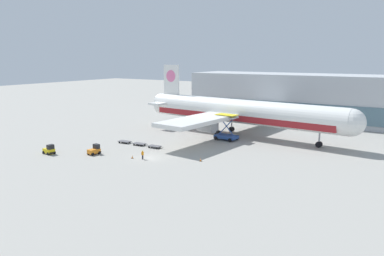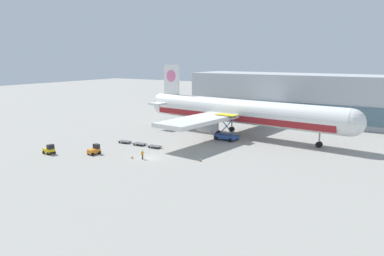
{
  "view_description": "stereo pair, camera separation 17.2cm",
  "coord_description": "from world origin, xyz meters",
  "px_view_note": "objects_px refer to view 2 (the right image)",
  "views": [
    {
      "loc": [
        44.1,
        -54.43,
        19.05
      ],
      "look_at": [
        1.72,
        12.57,
        4.0
      ],
      "focal_mm": 35.0,
      "sensor_mm": 36.0,
      "label": 1
    },
    {
      "loc": [
        44.25,
        -54.34,
        19.05
      ],
      "look_at": [
        1.72,
        12.57,
        4.0
      ],
      "focal_mm": 35.0,
      "sensor_mm": 36.0,
      "label": 2
    }
  ],
  "objects_px": {
    "scissor_lift_loader": "(226,130)",
    "baggage_tug_foreground": "(49,150)",
    "ground_crew_near": "(142,154)",
    "baggage_tug_mid": "(95,150)",
    "baggage_dolly_lead": "(125,141)",
    "airplane_main": "(237,112)",
    "baggage_dolly_second": "(139,144)",
    "baggage_dolly_third": "(155,146)",
    "traffic_cone_near": "(201,160)",
    "traffic_cone_far": "(132,157)"
  },
  "relations": [
    {
      "from": "scissor_lift_loader",
      "to": "baggage_tug_mid",
      "type": "relative_size",
      "value": 2.3
    },
    {
      "from": "baggage_tug_mid",
      "to": "baggage_dolly_lead",
      "type": "bearing_deg",
      "value": 17.01
    },
    {
      "from": "baggage_dolly_second",
      "to": "ground_crew_near",
      "type": "height_order",
      "value": "ground_crew_near"
    },
    {
      "from": "baggage_tug_foreground",
      "to": "ground_crew_near",
      "type": "relative_size",
      "value": 1.46
    },
    {
      "from": "ground_crew_near",
      "to": "scissor_lift_loader",
      "type": "bearing_deg",
      "value": -3.44
    },
    {
      "from": "baggage_dolly_lead",
      "to": "traffic_cone_far",
      "type": "bearing_deg",
      "value": -44.4
    },
    {
      "from": "scissor_lift_loader",
      "to": "baggage_tug_foreground",
      "type": "relative_size",
      "value": 2.34
    },
    {
      "from": "ground_crew_near",
      "to": "baggage_tug_foreground",
      "type": "bearing_deg",
      "value": 120.8
    },
    {
      "from": "baggage_tug_mid",
      "to": "baggage_dolly_second",
      "type": "distance_m",
      "value": 10.98
    },
    {
      "from": "baggage_dolly_lead",
      "to": "baggage_dolly_third",
      "type": "height_order",
      "value": "same"
    },
    {
      "from": "baggage_tug_foreground",
      "to": "baggage_dolly_second",
      "type": "xyz_separation_m",
      "value": [
        10.3,
        15.38,
        -0.49
      ]
    },
    {
      "from": "baggage_dolly_second",
      "to": "traffic_cone_near",
      "type": "bearing_deg",
      "value": -14.73
    },
    {
      "from": "baggage_dolly_third",
      "to": "traffic_cone_far",
      "type": "height_order",
      "value": "traffic_cone_far"
    },
    {
      "from": "baggage_dolly_lead",
      "to": "airplane_main",
      "type": "bearing_deg",
      "value": 47.41
    },
    {
      "from": "baggage_tug_foreground",
      "to": "baggage_tug_mid",
      "type": "bearing_deg",
      "value": 36.52
    },
    {
      "from": "scissor_lift_loader",
      "to": "traffic_cone_near",
      "type": "relative_size",
      "value": 8.55
    },
    {
      "from": "baggage_tug_foreground",
      "to": "ground_crew_near",
      "type": "distance_m",
      "value": 19.52
    },
    {
      "from": "scissor_lift_loader",
      "to": "baggage_tug_mid",
      "type": "height_order",
      "value": "scissor_lift_loader"
    },
    {
      "from": "scissor_lift_loader",
      "to": "baggage_dolly_third",
      "type": "relative_size",
      "value": 1.61
    },
    {
      "from": "baggage_tug_foreground",
      "to": "ground_crew_near",
      "type": "bearing_deg",
      "value": 25.96
    },
    {
      "from": "baggage_dolly_lead",
      "to": "traffic_cone_near",
      "type": "xyz_separation_m",
      "value": [
        22.2,
        -3.68,
        -0.04
      ]
    },
    {
      "from": "baggage_dolly_lead",
      "to": "traffic_cone_far",
      "type": "height_order",
      "value": "traffic_cone_far"
    },
    {
      "from": "baggage_dolly_second",
      "to": "baggage_dolly_third",
      "type": "xyz_separation_m",
      "value": [
        4.27,
        -0.09,
        0.0
      ]
    },
    {
      "from": "baggage_tug_mid",
      "to": "traffic_cone_far",
      "type": "relative_size",
      "value": 4.39
    },
    {
      "from": "baggage_tug_foreground",
      "to": "baggage_tug_mid",
      "type": "relative_size",
      "value": 0.98
    },
    {
      "from": "baggage_tug_mid",
      "to": "baggage_dolly_second",
      "type": "xyz_separation_m",
      "value": [
        2.55,
        10.67,
        -0.49
      ]
    },
    {
      "from": "baggage_dolly_second",
      "to": "baggage_tug_foreground",
      "type": "bearing_deg",
      "value": -126.73
    },
    {
      "from": "baggage_dolly_lead",
      "to": "traffic_cone_far",
      "type": "relative_size",
      "value": 6.26
    },
    {
      "from": "baggage_tug_mid",
      "to": "traffic_cone_far",
      "type": "bearing_deg",
      "value": -70.54
    },
    {
      "from": "ground_crew_near",
      "to": "traffic_cone_far",
      "type": "relative_size",
      "value": 2.94
    },
    {
      "from": "baggage_tug_mid",
      "to": "ground_crew_near",
      "type": "relative_size",
      "value": 1.49
    },
    {
      "from": "airplane_main",
      "to": "baggage_tug_foreground",
      "type": "distance_m",
      "value": 43.73
    },
    {
      "from": "traffic_cone_far",
      "to": "baggage_dolly_lead",
      "type": "bearing_deg",
      "value": 138.51
    },
    {
      "from": "baggage_tug_mid",
      "to": "traffic_cone_near",
      "type": "relative_size",
      "value": 3.72
    },
    {
      "from": "traffic_cone_near",
      "to": "baggage_dolly_lead",
      "type": "bearing_deg",
      "value": 170.59
    },
    {
      "from": "baggage_tug_foreground",
      "to": "ground_crew_near",
      "type": "xyz_separation_m",
      "value": [
        18.25,
        6.92,
        0.16
      ]
    },
    {
      "from": "scissor_lift_loader",
      "to": "baggage_dolly_second",
      "type": "xyz_separation_m",
      "value": [
        -13.59,
        -15.11,
        -1.86
      ]
    },
    {
      "from": "airplane_main",
      "to": "scissor_lift_loader",
      "type": "distance_m",
      "value": 6.98
    },
    {
      "from": "airplane_main",
      "to": "traffic_cone_far",
      "type": "height_order",
      "value": "airplane_main"
    },
    {
      "from": "scissor_lift_loader",
      "to": "baggage_dolly_lead",
      "type": "xyz_separation_m",
      "value": [
        -17.86,
        -15.19,
        -1.86
      ]
    },
    {
      "from": "baggage_tug_foreground",
      "to": "baggage_dolly_second",
      "type": "height_order",
      "value": "baggage_tug_foreground"
    },
    {
      "from": "baggage_tug_foreground",
      "to": "baggage_tug_mid",
      "type": "distance_m",
      "value": 9.07
    },
    {
      "from": "scissor_lift_loader",
      "to": "baggage_dolly_lead",
      "type": "relative_size",
      "value": 1.61
    },
    {
      "from": "scissor_lift_loader",
      "to": "baggage_tug_foreground",
      "type": "height_order",
      "value": "scissor_lift_loader"
    },
    {
      "from": "traffic_cone_near",
      "to": "ground_crew_near",
      "type": "bearing_deg",
      "value": -154.78
    },
    {
      "from": "ground_crew_near",
      "to": "traffic_cone_near",
      "type": "height_order",
      "value": "ground_crew_near"
    },
    {
      "from": "scissor_lift_loader",
      "to": "baggage_dolly_third",
      "type": "height_order",
      "value": "scissor_lift_loader"
    },
    {
      "from": "baggage_dolly_second",
      "to": "traffic_cone_near",
      "type": "distance_m",
      "value": 18.33
    },
    {
      "from": "scissor_lift_loader",
      "to": "baggage_dolly_lead",
      "type": "height_order",
      "value": "scissor_lift_loader"
    },
    {
      "from": "baggage_dolly_third",
      "to": "traffic_cone_far",
      "type": "relative_size",
      "value": 6.26
    }
  ]
}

